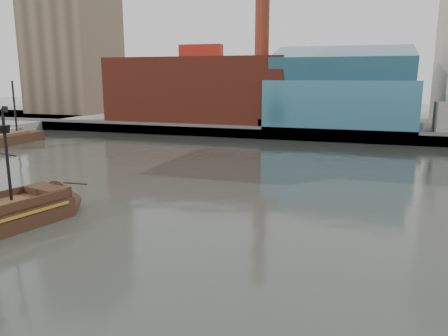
% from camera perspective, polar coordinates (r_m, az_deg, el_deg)
% --- Properties ---
extents(ground, '(400.00, 400.00, 0.00)m').
position_cam_1_polar(ground, '(32.67, -11.81, -11.40)').
color(ground, '#292C27').
rests_on(ground, ground).
extents(promenade_far, '(220.00, 60.00, 2.00)m').
position_cam_1_polar(promenade_far, '(119.48, 10.53, 6.03)').
color(promenade_far, slate).
rests_on(promenade_far, ground).
extents(seawall, '(220.00, 1.00, 2.60)m').
position_cam_1_polar(seawall, '(90.45, 8.06, 4.48)').
color(seawall, '#4C4C49').
rests_on(seawall, ground).
extents(skyline, '(149.00, 45.00, 62.00)m').
position_cam_1_polar(skyline, '(111.56, 13.26, 17.64)').
color(skyline, brown).
rests_on(skyline, promenade_far).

